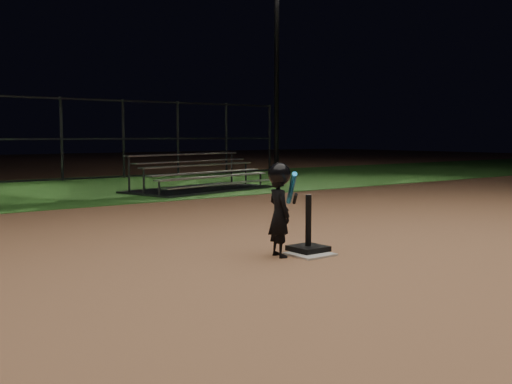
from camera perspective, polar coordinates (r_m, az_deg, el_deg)
name	(u,v)px	position (r m, az deg, el deg)	size (l,w,h in m)	color
ground	(310,255)	(7.06, 5.02, -5.85)	(80.00, 80.00, 0.00)	#A56E4B
grass_strip	(27,192)	(15.85, -20.42, 0.04)	(60.00, 8.00, 0.01)	#275B1D
home_plate	(310,254)	(7.06, 5.02, -5.75)	(0.45, 0.45, 0.02)	beige
batting_tee	(308,241)	(7.17, 4.86, -4.58)	(0.38, 0.38, 0.65)	black
child_batter	(279,207)	(6.87, 2.19, -1.38)	(0.42, 0.58, 1.06)	black
bleacher_right	(200,183)	(15.21, -5.18, 0.83)	(4.00, 2.57, 0.90)	silver
light_pole_right	(278,49)	(26.33, 2.01, 13.10)	(0.90, 0.53, 8.30)	#2D2D30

